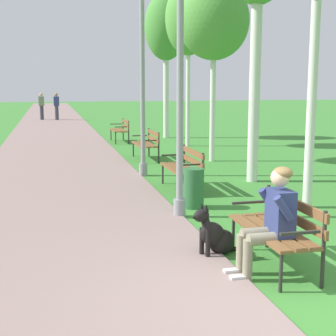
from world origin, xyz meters
TOP-DOWN VIEW (x-y plane):
  - ground_plane at (0.00, 0.00)m, footprint 120.00×120.00m
  - paved_path at (-2.11, 24.00)m, footprint 3.73×60.00m
  - park_bench_near at (0.28, 1.00)m, footprint 0.55×1.50m
  - park_bench_mid at (0.37, 5.51)m, footprint 0.55×1.50m
  - park_bench_far at (0.42, 9.73)m, footprint 0.55×1.50m
  - park_bench_furthest at (0.31, 14.33)m, footprint 0.55×1.50m
  - person_seated_on_near_bench at (0.08, 0.77)m, footprint 0.74×0.49m
  - dog_black at (-0.31, 1.54)m, footprint 0.80×0.45m
  - lamp_post_near at (-0.28, 3.44)m, footprint 0.24×0.24m
  - lamp_post_mid at (-0.17, 7.25)m, footprint 0.24×0.24m
  - birch_tree_fourth at (2.15, 9.05)m, footprint 1.97×1.72m
  - birch_tree_fifth at (2.42, 12.57)m, footprint 1.58×1.65m
  - birch_tree_sixth at (2.32, 15.44)m, footprint 1.70×1.78m
  - litter_bin at (0.12, 3.99)m, footprint 0.36×0.36m
  - pedestrian_distant at (-1.85, 26.52)m, footprint 0.32×0.22m
  - pedestrian_further_distant at (-2.73, 26.86)m, footprint 0.32×0.22m

SIDE VIEW (x-z plane):
  - ground_plane at x=0.00m, z-range 0.00..0.00m
  - paved_path at x=-2.11m, z-range 0.00..0.04m
  - dog_black at x=-0.31m, z-range -0.09..0.61m
  - litter_bin at x=0.12m, z-range 0.00..0.70m
  - park_bench_near at x=0.28m, z-range 0.09..0.94m
  - park_bench_mid at x=0.37m, z-range 0.09..0.94m
  - park_bench_far at x=0.42m, z-range 0.09..0.94m
  - park_bench_furthest at x=0.31m, z-range 0.09..0.94m
  - person_seated_on_near_bench at x=0.08m, z-range 0.06..1.31m
  - pedestrian_distant at x=-1.85m, z-range 0.02..1.67m
  - pedestrian_further_distant at x=-2.73m, z-range 0.02..1.67m
  - lamp_post_mid at x=-0.17m, z-range 0.07..4.44m
  - lamp_post_near at x=-0.28m, z-range 0.08..4.76m
  - birch_tree_fourth at x=2.15m, z-range 1.38..6.30m
  - birch_tree_fifth at x=2.42m, z-range 1.53..7.14m
  - birch_tree_sixth at x=2.32m, z-range 1.49..7.23m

